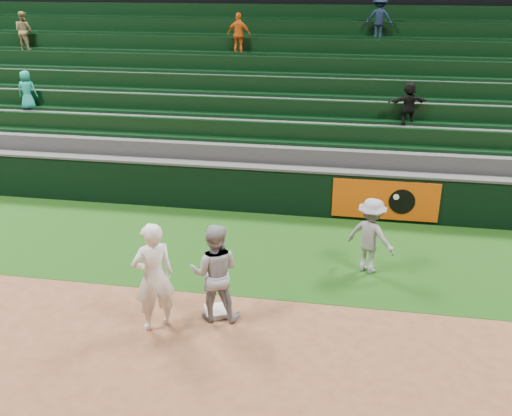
{
  "coord_description": "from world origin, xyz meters",
  "views": [
    {
      "loc": [
        2.08,
        -8.44,
        5.82
      ],
      "look_at": [
        0.22,
        2.3,
        1.3
      ],
      "focal_mm": 40.0,
      "sensor_mm": 36.0,
      "label": 1
    }
  ],
  "objects": [
    {
      "name": "foul_grass",
      "position": [
        0.0,
        3.0,
        0.0
      ],
      "size": [
        36.0,
        4.2,
        0.01
      ],
      "primitive_type": "cube",
      "color": "#13380E",
      "rests_on": "ground"
    },
    {
      "name": "field_wall",
      "position": [
        0.03,
        5.2,
        0.63
      ],
      "size": [
        36.0,
        0.45,
        1.25
      ],
      "color": "black",
      "rests_on": "ground"
    },
    {
      "name": "first_base",
      "position": [
        -0.15,
        0.26,
        0.05
      ],
      "size": [
        0.58,
        0.58,
        0.1
      ],
      "primitive_type": "cube",
      "rotation": [
        0.0,
        0.0,
        0.4
      ],
      "color": "silver",
      "rests_on": "ground"
    },
    {
      "name": "baserunner",
      "position": [
        -0.15,
        0.15,
        0.92
      ],
      "size": [
        0.95,
        0.77,
        1.84
      ],
      "primitive_type": "imported",
      "rotation": [
        0.0,
        0.0,
        3.23
      ],
      "color": "#999BA3",
      "rests_on": "ground"
    },
    {
      "name": "base_coach",
      "position": [
        2.59,
        2.38,
        0.82
      ],
      "size": [
        1.21,
        1.03,
        1.62
      ],
      "primitive_type": "imported",
      "rotation": [
        0.0,
        0.0,
        2.63
      ],
      "color": "gray",
      "rests_on": "foul_grass"
    },
    {
      "name": "stadium_seating",
      "position": [
        -0.0,
        8.97,
        1.7
      ],
      "size": [
        36.0,
        5.95,
        5.17
      ],
      "color": "#363639",
      "rests_on": "ground"
    },
    {
      "name": "ground",
      "position": [
        0.0,
        0.0,
        0.0
      ],
      "size": [
        70.0,
        70.0,
        0.0
      ],
      "primitive_type": "plane",
      "color": "brown",
      "rests_on": "ground"
    },
    {
      "name": "first_baseman",
      "position": [
        -1.11,
        -0.32,
        1.0
      ],
      "size": [
        0.87,
        0.82,
        2.0
      ],
      "primitive_type": "imported",
      "rotation": [
        0.0,
        0.0,
        3.79
      ],
      "color": "white",
      "rests_on": "ground"
    }
  ]
}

